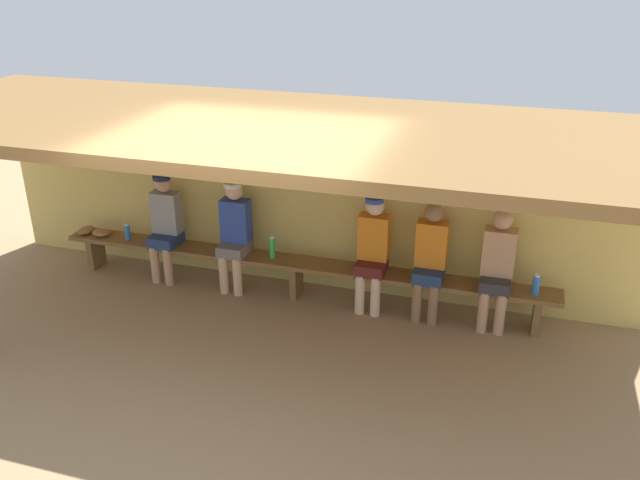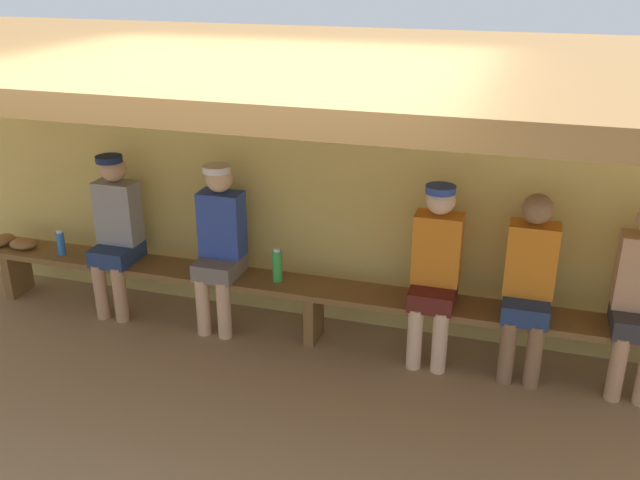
# 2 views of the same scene
# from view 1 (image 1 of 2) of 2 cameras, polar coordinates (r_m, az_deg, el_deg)

# --- Properties ---
(ground_plane) EXTENTS (24.00, 24.00, 0.00)m
(ground_plane) POSITION_cam_1_polar(r_m,az_deg,el_deg) (6.86, -6.25, -10.66)
(ground_plane) COLOR #9E7F59
(back_wall) EXTENTS (8.00, 0.20, 2.20)m
(back_wall) POSITION_cam_1_polar(r_m,az_deg,el_deg) (8.02, -1.09, 3.68)
(back_wall) COLOR #D8BC60
(back_wall) RESTS_ON ground
(dugout_roof) EXTENTS (8.00, 2.80, 0.12)m
(dugout_roof) POSITION_cam_1_polar(r_m,az_deg,el_deg) (6.51, -4.75, 9.44)
(dugout_roof) COLOR brown
(dugout_roof) RESTS_ON back_wall
(bench) EXTENTS (6.00, 0.36, 0.46)m
(bench) POSITION_cam_1_polar(r_m,az_deg,el_deg) (7.91, -2.06, -2.26)
(bench) COLOR brown
(bench) RESTS_ON ground
(player_in_blue) EXTENTS (0.34, 0.42, 1.34)m
(player_in_blue) POSITION_cam_1_polar(r_m,az_deg,el_deg) (8.03, -7.28, 0.78)
(player_in_blue) COLOR slate
(player_in_blue) RESTS_ON ground
(player_shirtless_tan) EXTENTS (0.34, 0.42, 1.34)m
(player_shirtless_tan) POSITION_cam_1_polar(r_m,az_deg,el_deg) (7.54, 4.49, -0.69)
(player_shirtless_tan) COLOR #591E19
(player_shirtless_tan) RESTS_ON ground
(player_near_post) EXTENTS (0.34, 0.42, 1.34)m
(player_near_post) POSITION_cam_1_polar(r_m,az_deg,el_deg) (7.41, 14.85, -2.08)
(player_near_post) COLOR #333338
(player_near_post) RESTS_ON ground
(player_middle) EXTENTS (0.34, 0.42, 1.34)m
(player_middle) POSITION_cam_1_polar(r_m,az_deg,el_deg) (8.43, -13.04, 1.48)
(player_middle) COLOR navy
(player_middle) RESTS_ON ground
(player_in_red) EXTENTS (0.34, 0.42, 1.34)m
(player_in_red) POSITION_cam_1_polar(r_m,az_deg,el_deg) (7.45, 9.36, -1.41)
(player_in_red) COLOR navy
(player_in_red) RESTS_ON ground
(water_bottle_orange) EXTENTS (0.07, 0.07, 0.27)m
(water_bottle_orange) POSITION_cam_1_polar(r_m,az_deg,el_deg) (7.92, -4.08, -0.65)
(water_bottle_orange) COLOR green
(water_bottle_orange) RESTS_ON bench
(water_bottle_blue) EXTENTS (0.08, 0.08, 0.23)m
(water_bottle_blue) POSITION_cam_1_polar(r_m,az_deg,el_deg) (7.47, 17.91, -3.63)
(water_bottle_blue) COLOR blue
(water_bottle_blue) RESTS_ON bench
(water_bottle_green) EXTENTS (0.07, 0.07, 0.22)m
(water_bottle_green) POSITION_cam_1_polar(r_m,az_deg,el_deg) (8.72, -16.06, 0.63)
(water_bottle_green) COLOR blue
(water_bottle_green) RESTS_ON bench
(baseball_glove_tan) EXTENTS (0.22, 0.27, 0.09)m
(baseball_glove_tan) POSITION_cam_1_polar(r_m,az_deg,el_deg) (9.10, -19.28, 0.79)
(baseball_glove_tan) COLOR olive
(baseball_glove_tan) RESTS_ON bench
(baseball_glove_worn) EXTENTS (0.26, 0.20, 0.09)m
(baseball_glove_worn) POSITION_cam_1_polar(r_m,az_deg,el_deg) (8.96, -18.11, 0.60)
(baseball_glove_worn) COLOR olive
(baseball_glove_worn) RESTS_ON bench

